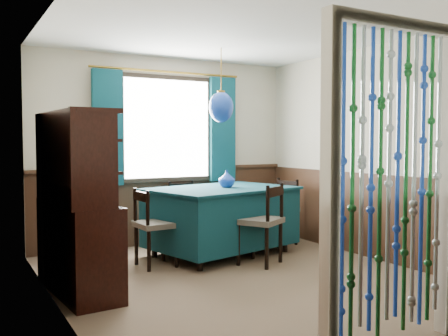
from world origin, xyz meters
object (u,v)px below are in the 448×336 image
chair_left (154,225)px  vase_sideboard (76,190)px  chair_right (280,209)px  dining_table (221,216)px  chair_near (262,222)px  sideboard (77,229)px  chair_far (186,211)px  vase_table (227,180)px  bowl_shelf (91,167)px  pendant_lamp (221,107)px

chair_left → vase_sideboard: vase_sideboard is taller
chair_left → chair_right: 1.96m
dining_table → chair_near: chair_near is taller
sideboard → vase_sideboard: sideboard is taller
chair_far → vase_table: (0.23, -0.69, 0.46)m
sideboard → vase_sideboard: (0.06, 0.30, 0.33)m
sideboard → bowl_shelf: (0.06, -0.31, 0.58)m
vase_table → pendant_lamp: bearing=-176.4°
chair_left → bowl_shelf: bearing=-49.4°
vase_sideboard → chair_right: bearing=11.7°
chair_right → vase_sideboard: bearing=92.6°
chair_left → vase_table: bearing=96.0°
dining_table → vase_table: 0.45m
pendant_lamp → sideboard: bearing=-159.3°
chair_near → sideboard: (-2.05, -0.06, 0.09)m
dining_table → chair_left: bearing=176.4°
sideboard → vase_table: bearing=15.4°
chair_right → vase_table: bearing=91.5°
chair_far → chair_right: (1.14, -0.52, 0.01)m
chair_left → pendant_lamp: pendant_lamp is taller
chair_right → vase_sideboard: 2.91m
chair_near → pendant_lamp: pendant_lamp is taller
sideboard → bowl_shelf: bearing=-83.6°
dining_table → bowl_shelf: 2.20m
chair_near → chair_right: chair_near is taller
chair_near → pendant_lamp: size_ratio=1.02×
chair_far → chair_right: size_ratio=0.97×
vase_sideboard → chair_left: bearing=15.6°
chair_right → sideboard: sideboard is taller
bowl_shelf → vase_sideboard: bowl_shelf is taller
vase_table → chair_left: bearing=-170.7°
chair_right → bowl_shelf: 3.13m
pendant_lamp → vase_table: pendant_lamp is taller
dining_table → vase_table: (0.08, 0.01, 0.44)m
pendant_lamp → chair_far: bearing=102.0°
dining_table → pendant_lamp: (0.00, 0.00, 1.32)m
dining_table → sideboard: (-1.88, -0.71, 0.11)m
chair_left → pendant_lamp: size_ratio=0.97×
sideboard → vase_table: size_ratio=8.61×
chair_far → chair_left: (-0.79, -0.86, 0.01)m
dining_table → vase_sideboard: bearing=179.3°
sideboard → vase_table: (1.96, 0.72, 0.34)m
dining_table → chair_near: bearing=-89.2°
chair_left → chair_right: chair_right is taller
chair_right → bowl_shelf: size_ratio=3.79×
vase_sideboard → chair_near: bearing=-7.0°
chair_far → bowl_shelf: 2.50m
dining_table → chair_far: chair_far is taller
chair_near → sideboard: sideboard is taller
chair_far → chair_left: bearing=43.1°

